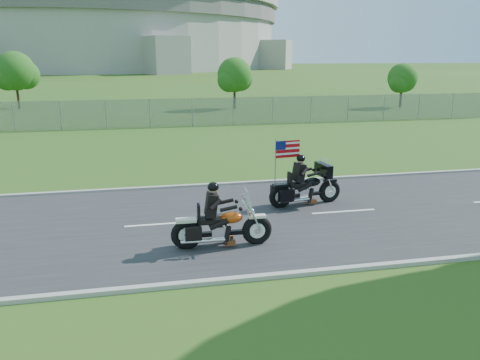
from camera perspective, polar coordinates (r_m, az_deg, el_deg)
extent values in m
plane|color=#234D18|center=(14.83, -1.86, -5.01)|extent=(420.00, 420.00, 0.00)
cube|color=#28282B|center=(14.83, -1.86, -4.94)|extent=(120.00, 8.00, 0.04)
cube|color=#9E9B93|center=(18.63, -3.93, -0.62)|extent=(120.00, 0.18, 0.12)
cube|color=#9E9B93|center=(11.17, 1.68, -11.84)|extent=(120.00, 0.18, 0.12)
cube|color=gray|center=(34.09, -16.03, 7.71)|extent=(60.00, 0.03, 2.00)
cylinder|color=#A3A099|center=(184.65, -17.60, 16.10)|extent=(130.00, 130.00, 20.00)
cylinder|color=#605E5B|center=(184.96, -17.78, 18.26)|extent=(132.00, 132.00, 4.00)
cylinder|color=#A3A099|center=(185.44, -17.94, 20.10)|extent=(134.00, 134.00, 6.00)
cylinder|color=#382316|center=(44.67, -0.67, 10.29)|extent=(0.22, 0.22, 2.52)
sphere|color=#1F4F15|center=(44.55, -0.68, 12.71)|extent=(3.20, 3.20, 3.20)
sphere|color=#1F4F15|center=(45.16, 0.02, 12.29)|extent=(2.40, 2.40, 2.40)
sphere|color=#1F4F15|center=(44.08, -1.31, 12.09)|extent=(2.24, 2.24, 2.24)
cylinder|color=#382316|center=(49.29, -25.48, 9.47)|extent=(0.22, 0.22, 2.80)
sphere|color=#1F4F15|center=(49.17, -25.76, 11.89)|extent=(3.60, 3.60, 3.60)
sphere|color=#1F4F15|center=(49.55, -24.74, 11.55)|extent=(2.70, 2.70, 2.70)
sphere|color=#1F4F15|center=(48.91, -26.54, 11.20)|extent=(2.52, 2.52, 2.52)
cylinder|color=#382316|center=(48.44, 19.02, 9.69)|extent=(0.22, 0.22, 2.24)
sphere|color=#1F4F15|center=(48.33, 19.20, 11.67)|extent=(2.80, 2.80, 2.80)
sphere|color=#1F4F15|center=(48.99, 19.49, 11.31)|extent=(2.10, 2.10, 2.10)
sphere|color=#1F4F15|center=(47.81, 18.85, 11.19)|extent=(1.96, 1.96, 1.96)
torus|color=black|center=(12.94, 2.07, -6.11)|extent=(0.84, 0.22, 0.84)
torus|color=black|center=(12.69, -6.54, -6.64)|extent=(0.84, 0.22, 0.84)
ellipsoid|color=#BE450D|center=(12.67, -1.09, -4.60)|extent=(0.64, 0.38, 0.32)
cube|color=black|center=(12.61, -3.75, -4.95)|extent=(0.63, 0.35, 0.14)
cube|color=black|center=(12.47, -3.52, -3.02)|extent=(0.28, 0.46, 0.63)
sphere|color=black|center=(12.33, -3.30, -0.85)|extent=(0.31, 0.31, 0.31)
cube|color=silver|center=(12.57, 0.95, -2.13)|extent=(0.06, 0.52, 0.45)
torus|color=black|center=(16.79, 10.84, -1.33)|extent=(0.85, 0.32, 0.83)
torus|color=black|center=(15.93, 4.94, -2.02)|extent=(0.85, 0.32, 0.83)
ellipsoid|color=black|center=(16.34, 8.79, -0.23)|extent=(0.67, 0.45, 0.31)
cube|color=black|center=(16.09, 6.96, -0.57)|extent=(0.66, 0.42, 0.13)
cube|color=black|center=(16.00, 7.19, 0.94)|extent=(0.33, 0.48, 0.61)
sphere|color=black|center=(15.92, 7.43, 2.64)|extent=(0.34, 0.34, 0.30)
cube|color=black|center=(16.45, 10.14, 1.22)|extent=(0.38, 0.92, 0.45)
cube|color=#B70C11|center=(15.88, 5.84, 3.77)|extent=(0.89, 0.15, 0.58)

